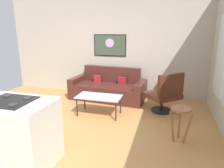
{
  "coord_description": "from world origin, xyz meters",
  "views": [
    {
      "loc": [
        1.57,
        -3.25,
        1.86
      ],
      "look_at": [
        0.4,
        0.9,
        0.7
      ],
      "focal_mm": 32.68,
      "sensor_mm": 36.0,
      "label": 1
    }
  ],
  "objects_px": {
    "couch": "(108,89)",
    "coffee_table": "(99,98)",
    "armchair": "(165,94)",
    "wall_painting": "(110,45)",
    "bar_stool": "(181,115)"
  },
  "relations": [
    {
      "from": "couch",
      "to": "bar_stool",
      "type": "height_order",
      "value": "couch"
    },
    {
      "from": "coffee_table",
      "to": "armchair",
      "type": "relative_size",
      "value": 1.04
    },
    {
      "from": "couch",
      "to": "armchair",
      "type": "bearing_deg",
      "value": -21.56
    },
    {
      "from": "couch",
      "to": "coffee_table",
      "type": "xyz_separation_m",
      "value": [
        0.13,
        -1.12,
        0.12
      ]
    },
    {
      "from": "couch",
      "to": "wall_painting",
      "type": "distance_m",
      "value": 1.25
    },
    {
      "from": "coffee_table",
      "to": "armchair",
      "type": "bearing_deg",
      "value": 20.39
    },
    {
      "from": "armchair",
      "to": "wall_painting",
      "type": "relative_size",
      "value": 1.01
    },
    {
      "from": "coffee_table",
      "to": "couch",
      "type": "bearing_deg",
      "value": 96.52
    },
    {
      "from": "coffee_table",
      "to": "armchair",
      "type": "height_order",
      "value": "armchair"
    },
    {
      "from": "couch",
      "to": "wall_painting",
      "type": "bearing_deg",
      "value": 100.52
    },
    {
      "from": "bar_stool",
      "to": "couch",
      "type": "bearing_deg",
      "value": 135.06
    },
    {
      "from": "couch",
      "to": "coffee_table",
      "type": "distance_m",
      "value": 1.13
    },
    {
      "from": "armchair",
      "to": "bar_stool",
      "type": "bearing_deg",
      "value": -76.53
    },
    {
      "from": "coffee_table",
      "to": "wall_painting",
      "type": "relative_size",
      "value": 1.04
    },
    {
      "from": "coffee_table",
      "to": "wall_painting",
      "type": "height_order",
      "value": "wall_painting"
    }
  ]
}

